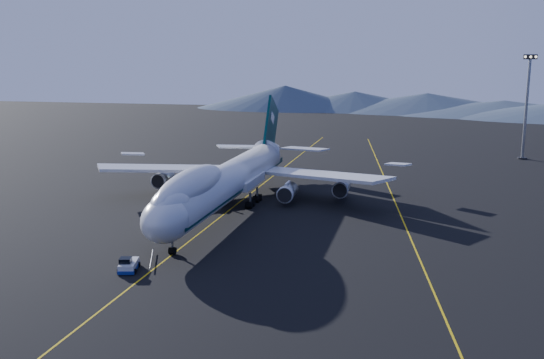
# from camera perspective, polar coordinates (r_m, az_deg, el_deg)

# --- Properties ---
(ground) EXTENTS (500.00, 500.00, 0.00)m
(ground) POSITION_cam_1_polar(r_m,az_deg,el_deg) (111.96, -4.06, -2.91)
(ground) COLOR black
(ground) RESTS_ON ground
(taxiway_line_main) EXTENTS (0.25, 220.00, 0.01)m
(taxiway_line_main) POSITION_cam_1_polar(r_m,az_deg,el_deg) (111.95, -4.06, -2.90)
(taxiway_line_main) COLOR gold
(taxiway_line_main) RESTS_ON ground
(taxiway_line_side) EXTENTS (28.08, 198.09, 0.01)m
(taxiway_line_side) POSITION_cam_1_polar(r_m,az_deg,el_deg) (116.61, 11.69, -2.54)
(taxiway_line_side) COLOR gold
(taxiway_line_side) RESTS_ON ground
(boeing_747) EXTENTS (59.62, 72.43, 19.37)m
(boeing_747) POSITION_cam_1_polar(r_m,az_deg,el_deg) (110.72, -4.09, 0.02)
(boeing_747) COLOR silver
(boeing_747) RESTS_ON ground
(pushback_tug) EXTENTS (3.27, 4.65, 1.85)m
(pushback_tug) POSITION_cam_1_polar(r_m,az_deg,el_deg) (82.72, -13.33, -7.92)
(pushback_tug) COLOR silver
(pushback_tug) RESTS_ON ground
(floodlight_mast) EXTENTS (3.54, 2.66, 28.68)m
(floodlight_mast) POSITION_cam_1_polar(r_m,az_deg,el_deg) (181.60, 22.82, 6.33)
(floodlight_mast) COLOR black
(floodlight_mast) RESTS_ON ground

